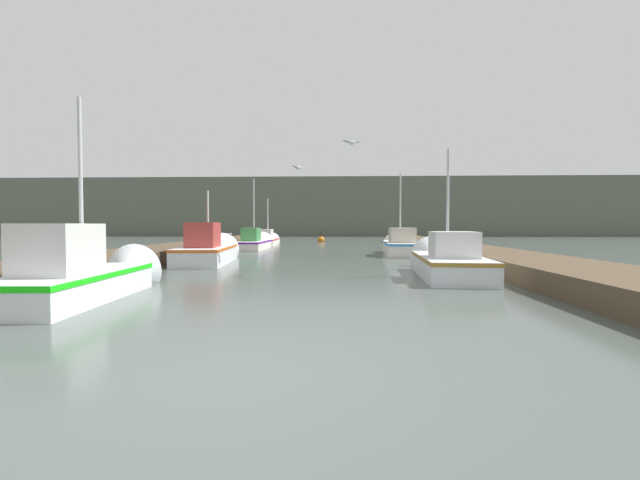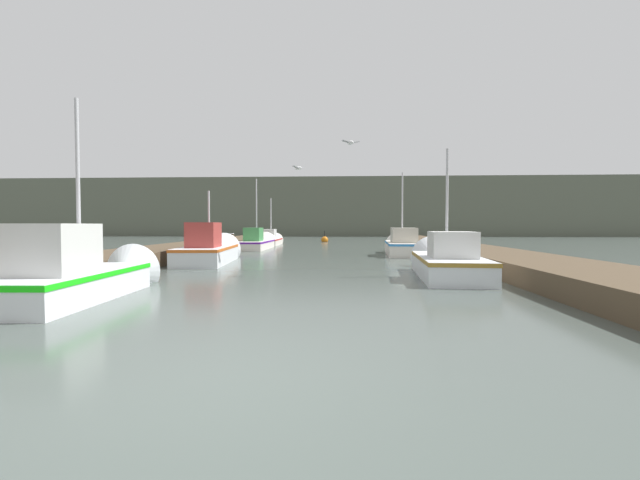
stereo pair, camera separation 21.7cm
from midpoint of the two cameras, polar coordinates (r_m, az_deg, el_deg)
ground_plane at (r=4.39m, az=-11.93°, el=-18.29°), size 200.00×200.00×0.00m
dock_left at (r=21.52m, az=-18.43°, el=-1.39°), size 2.88×40.00×0.53m
dock_right at (r=20.82m, az=19.28°, el=-1.51°), size 2.88×40.00×0.53m
distant_shore_ridge at (r=62.84m, az=2.22°, el=4.19°), size 120.00×16.00×7.70m
fishing_boat_0 at (r=10.24m, az=-28.46°, el=-4.06°), size 1.74×4.84×4.53m
fishing_boat_1 at (r=13.73m, az=16.62°, el=-2.65°), size 2.06×5.93×4.24m
fishing_boat_2 at (r=18.11m, az=-13.96°, el=-1.32°), size 2.19×5.81×3.36m
fishing_boat_3 at (r=22.49m, az=11.13°, el=-0.64°), size 1.85×5.90×4.60m
fishing_boat_4 at (r=27.76m, az=-8.02°, el=-0.33°), size 1.63×6.08×4.89m
fishing_boat_5 at (r=32.59m, az=-6.30°, el=0.02°), size 1.45×5.16×3.89m
mooring_piling_0 at (r=25.13m, az=-11.43°, el=-0.27°), size 0.28×0.28×1.02m
mooring_piling_1 at (r=17.59m, az=17.00°, el=-1.21°), size 0.32×0.32×1.08m
channel_buoy at (r=37.75m, az=0.79°, el=0.02°), size 0.63×0.63×1.13m
seagull_lead at (r=13.17m, az=4.58°, el=12.83°), size 0.54×0.35×0.12m
seagull_1 at (r=15.44m, az=-2.49°, el=9.58°), size 0.40×0.52×0.12m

